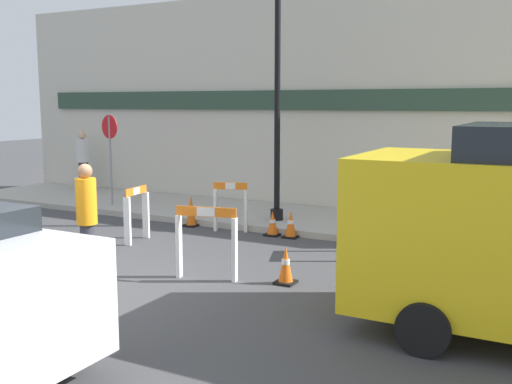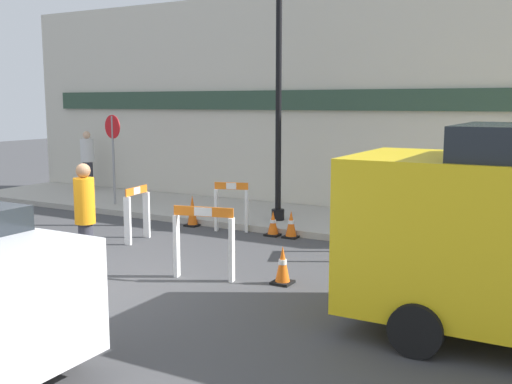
# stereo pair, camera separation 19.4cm
# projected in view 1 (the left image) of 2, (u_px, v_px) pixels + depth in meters

# --- Properties ---
(ground_plane) EXTENTS (60.00, 60.00, 0.00)m
(ground_plane) POSITION_uv_depth(u_px,v_px,m) (89.00, 286.00, 9.02)
(ground_plane) COLOR #424244
(sidewalk_slab) EXTENTS (18.00, 2.93, 0.14)m
(sidewalk_slab) POSITION_uv_depth(u_px,v_px,m) (267.00, 216.00, 14.22)
(sidewalk_slab) COLOR #ADA89E
(sidewalk_slab) RESTS_ON ground_plane
(storefront_facade) EXTENTS (18.00, 0.22, 5.50)m
(storefront_facade) POSITION_uv_depth(u_px,v_px,m) (295.00, 102.00, 15.17)
(storefront_facade) COLOR beige
(storefront_facade) RESTS_ON ground_plane
(streetlamp_post) EXTENTS (0.44, 0.44, 6.06)m
(streetlamp_post) POSITION_uv_depth(u_px,v_px,m) (278.00, 44.00, 12.84)
(streetlamp_post) COLOR black
(streetlamp_post) RESTS_ON sidewalk_slab
(stop_sign) EXTENTS (0.59, 0.13, 2.29)m
(stop_sign) POSITION_uv_depth(u_px,v_px,m) (110.00, 145.00, 15.19)
(stop_sign) COLOR gray
(stop_sign) RESTS_ON sidewalk_slab
(barricade_0) EXTENTS (0.23, 0.76, 1.10)m
(barricade_0) POSITION_uv_depth(u_px,v_px,m) (137.00, 213.00, 11.83)
(barricade_0) COLOR white
(barricade_0) RESTS_ON ground_plane
(barricade_1) EXTENTS (0.98, 0.35, 1.15)m
(barricade_1) POSITION_uv_depth(u_px,v_px,m) (206.00, 240.00, 9.27)
(barricade_1) COLOR white
(barricade_1) RESTS_ON ground_plane
(barricade_2) EXTENTS (0.40, 0.78, 1.06)m
(barricade_2) POSITION_uv_depth(u_px,v_px,m) (358.00, 225.00, 10.69)
(barricade_2) COLOR white
(barricade_2) RESTS_ON ground_plane
(barricade_3) EXTENTS (0.74, 0.35, 1.06)m
(barricade_3) POSITION_uv_depth(u_px,v_px,m) (231.00, 206.00, 12.77)
(barricade_3) COLOR white
(barricade_3) RESTS_ON ground_plane
(traffic_cone_0) EXTENTS (0.30, 0.30, 0.70)m
(traffic_cone_0) POSITION_uv_depth(u_px,v_px,m) (191.00, 211.00, 13.33)
(traffic_cone_0) COLOR black
(traffic_cone_0) RESTS_ON ground_plane
(traffic_cone_1) EXTENTS (0.30, 0.30, 0.57)m
(traffic_cone_1) POSITION_uv_depth(u_px,v_px,m) (291.00, 225.00, 12.21)
(traffic_cone_1) COLOR black
(traffic_cone_1) RESTS_ON ground_plane
(traffic_cone_2) EXTENTS (0.30, 0.30, 0.54)m
(traffic_cone_2) POSITION_uv_depth(u_px,v_px,m) (347.00, 231.00, 11.66)
(traffic_cone_2) COLOR black
(traffic_cone_2) RESTS_ON ground_plane
(traffic_cone_3) EXTENTS (0.30, 0.30, 0.52)m
(traffic_cone_3) POSITION_uv_depth(u_px,v_px,m) (273.00, 224.00, 12.41)
(traffic_cone_3) COLOR black
(traffic_cone_3) RESTS_ON ground_plane
(traffic_cone_4) EXTENTS (0.30, 0.30, 0.59)m
(traffic_cone_4) POSITION_uv_depth(u_px,v_px,m) (286.00, 265.00, 9.10)
(traffic_cone_4) COLOR black
(traffic_cone_4) RESTS_ON ground_plane
(person_worker) EXTENTS (0.41, 0.41, 1.81)m
(person_worker) POSITION_uv_depth(u_px,v_px,m) (87.00, 216.00, 9.31)
(person_worker) COLOR #33333D
(person_worker) RESTS_ON ground_plane
(person_pedestrian) EXTENTS (0.53, 0.53, 1.76)m
(person_pedestrian) POSITION_uv_depth(u_px,v_px,m) (83.00, 159.00, 17.92)
(person_pedestrian) COLOR #33333D
(person_pedestrian) RESTS_ON sidewalk_slab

